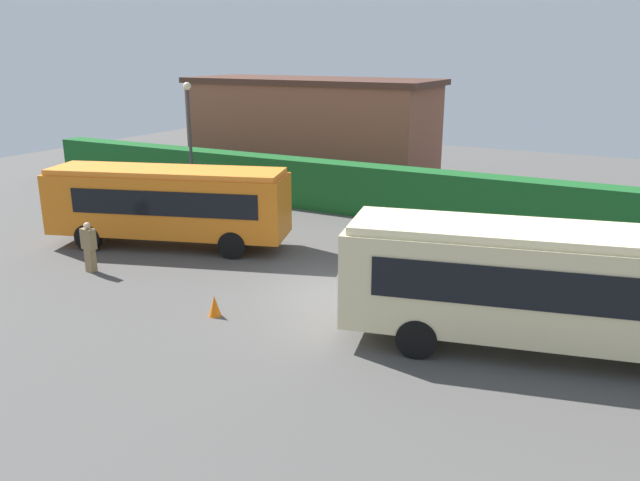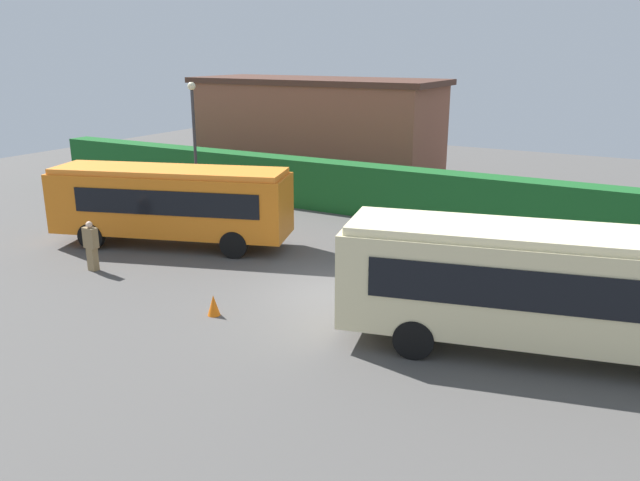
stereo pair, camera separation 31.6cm
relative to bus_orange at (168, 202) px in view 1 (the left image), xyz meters
The scene contains 11 objects.
ground_plane 8.04m from the bus_orange, ahead, with size 64.00×64.00×0.00m, color #514F4C.
bus_orange is the anchor object (origin of this frame).
bus_cream 14.47m from the bus_orange, ahead, with size 10.54×4.73×3.16m.
person_left 4.53m from the bus_orange, 126.75° to the left, with size 0.45×0.38×1.85m.
person_center 3.65m from the bus_orange, 96.18° to the right, with size 0.50×0.28×1.72m.
person_right 13.20m from the bus_orange, ahead, with size 0.39×0.47×1.83m.
person_far 16.04m from the bus_orange, ahead, with size 0.47×0.35×1.81m.
hedge_row 11.11m from the bus_orange, 45.72° to the left, with size 44.00×1.25×2.26m, color #1A5A24.
depot_building 13.35m from the bus_orange, 95.30° to the left, with size 13.89×5.35×5.71m.
traffic_cone 7.33m from the bus_orange, 39.11° to the right, with size 0.36×0.36×0.60m, color orange.
lamppost 6.50m from the bus_orange, 121.18° to the left, with size 0.36×0.36×5.78m.
Camera 1 is at (8.29, -16.34, 7.19)m, focal length 35.65 mm.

